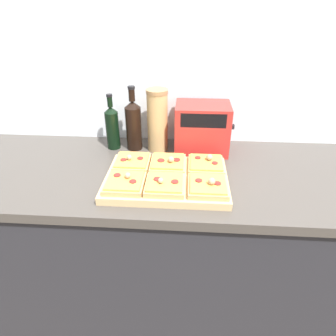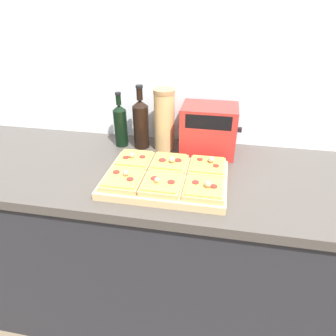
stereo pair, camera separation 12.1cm
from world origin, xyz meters
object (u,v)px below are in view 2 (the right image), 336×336
(grain_jar_tall, at_px, (164,120))
(wine_bottle, at_px, (141,123))
(olive_oil_bottle, at_px, (120,124))
(toaster_oven, at_px, (209,130))
(cutting_board, at_px, (167,179))

(grain_jar_tall, bearing_deg, wine_bottle, 180.00)
(olive_oil_bottle, height_order, toaster_oven, olive_oil_bottle)
(cutting_board, bearing_deg, wine_bottle, 121.20)
(wine_bottle, relative_size, grain_jar_tall, 1.04)
(wine_bottle, bearing_deg, toaster_oven, -0.15)
(toaster_oven, bearing_deg, olive_oil_bottle, 179.89)
(olive_oil_bottle, xyz_separation_m, wine_bottle, (0.10, 0.00, 0.02))
(wine_bottle, xyz_separation_m, toaster_oven, (0.32, -0.00, -0.01))
(grain_jar_tall, distance_m, toaster_oven, 0.21)
(cutting_board, height_order, grain_jar_tall, grain_jar_tall)
(olive_oil_bottle, height_order, wine_bottle, wine_bottle)
(cutting_board, relative_size, olive_oil_bottle, 1.81)
(wine_bottle, height_order, toaster_oven, wine_bottle)
(olive_oil_bottle, distance_m, grain_jar_tall, 0.22)
(wine_bottle, xyz_separation_m, grain_jar_tall, (0.11, 0.00, 0.02))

